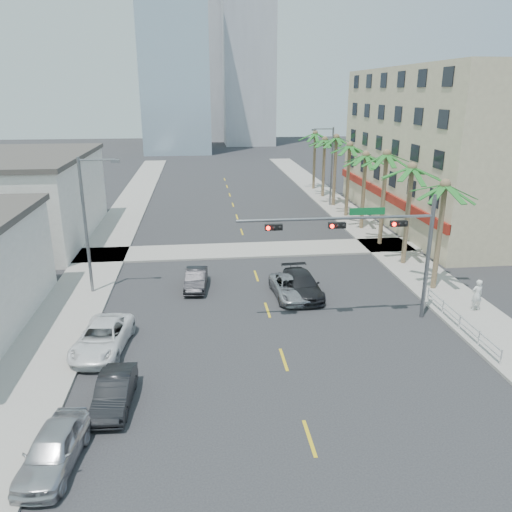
{
  "coord_description": "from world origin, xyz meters",
  "views": [
    {
      "loc": [
        -3.91,
        -17.79,
        12.82
      ],
      "look_at": [
        -0.7,
        10.1,
        3.5
      ],
      "focal_mm": 35.0,
      "sensor_mm": 36.0,
      "label": 1
    }
  ],
  "objects_px": {
    "traffic_signal_mast": "(376,237)",
    "car_lane_center": "(291,287)",
    "car_lane_left": "(196,279)",
    "car_lane_right": "(302,285)",
    "car_parked_far": "(102,338)",
    "car_parked_mid": "(115,392)",
    "car_parked_near": "(53,449)",
    "pedestrian": "(477,295)"
  },
  "relations": [
    {
      "from": "traffic_signal_mast",
      "to": "pedestrian",
      "type": "xyz_separation_m",
      "value": [
        6.7,
        0.27,
        -3.92
      ]
    },
    {
      "from": "traffic_signal_mast",
      "to": "car_lane_right",
      "type": "height_order",
      "value": "traffic_signal_mast"
    },
    {
      "from": "car_parked_near",
      "to": "car_lane_center",
      "type": "height_order",
      "value": "car_parked_near"
    },
    {
      "from": "car_parked_mid",
      "to": "car_lane_center",
      "type": "height_order",
      "value": "car_lane_center"
    },
    {
      "from": "car_parked_far",
      "to": "car_lane_right",
      "type": "height_order",
      "value": "car_lane_right"
    },
    {
      "from": "car_lane_left",
      "to": "pedestrian",
      "type": "xyz_separation_m",
      "value": [
        16.83,
        -5.91,
        0.49
      ]
    },
    {
      "from": "traffic_signal_mast",
      "to": "car_lane_left",
      "type": "bearing_deg",
      "value": 148.61
    },
    {
      "from": "car_parked_mid",
      "to": "car_parked_far",
      "type": "distance_m",
      "value": 5.15
    },
    {
      "from": "car_parked_near",
      "to": "car_lane_left",
      "type": "relative_size",
      "value": 1.07
    },
    {
      "from": "car_parked_near",
      "to": "car_lane_center",
      "type": "bearing_deg",
      "value": 58.37
    },
    {
      "from": "car_parked_near",
      "to": "pedestrian",
      "type": "distance_m",
      "value": 24.34
    },
    {
      "from": "car_lane_right",
      "to": "car_parked_mid",
      "type": "bearing_deg",
      "value": -136.37
    },
    {
      "from": "car_lane_center",
      "to": "car_lane_right",
      "type": "distance_m",
      "value": 0.82
    },
    {
      "from": "car_lane_left",
      "to": "car_lane_right",
      "type": "xyz_separation_m",
      "value": [
        6.93,
        -2.03,
        0.08
      ]
    },
    {
      "from": "pedestrian",
      "to": "car_lane_center",
      "type": "bearing_deg",
      "value": -24.71
    },
    {
      "from": "car_parked_far",
      "to": "pedestrian",
      "type": "relative_size",
      "value": 2.59
    },
    {
      "from": "traffic_signal_mast",
      "to": "car_lane_right",
      "type": "distance_m",
      "value": 6.8
    },
    {
      "from": "car_parked_mid",
      "to": "car_parked_far",
      "type": "xyz_separation_m",
      "value": [
        -1.35,
        4.96,
        0.06
      ]
    },
    {
      "from": "car_parked_mid",
      "to": "pedestrian",
      "type": "xyz_separation_m",
      "value": [
        20.28,
        7.16,
        0.48
      ]
    },
    {
      "from": "car_parked_near",
      "to": "car_lane_right",
      "type": "bearing_deg",
      "value": 56.9
    },
    {
      "from": "car_parked_far",
      "to": "car_lane_right",
      "type": "relative_size",
      "value": 1.02
    },
    {
      "from": "car_lane_center",
      "to": "traffic_signal_mast",
      "type": "bearing_deg",
      "value": -47.97
    },
    {
      "from": "car_lane_left",
      "to": "car_lane_right",
      "type": "distance_m",
      "value": 7.22
    },
    {
      "from": "car_lane_right",
      "to": "traffic_signal_mast",
      "type": "bearing_deg",
      "value": -55.51
    },
    {
      "from": "car_parked_mid",
      "to": "pedestrian",
      "type": "distance_m",
      "value": 21.51
    },
    {
      "from": "car_lane_right",
      "to": "pedestrian",
      "type": "bearing_deg",
      "value": -24.55
    },
    {
      "from": "car_lane_center",
      "to": "pedestrian",
      "type": "bearing_deg",
      "value": -22.25
    },
    {
      "from": "traffic_signal_mast",
      "to": "car_lane_center",
      "type": "distance_m",
      "value": 7.13
    },
    {
      "from": "car_parked_near",
      "to": "car_lane_left",
      "type": "height_order",
      "value": "car_parked_near"
    },
    {
      "from": "car_parked_near",
      "to": "car_parked_mid",
      "type": "relative_size",
      "value": 1.06
    },
    {
      "from": "car_parked_mid",
      "to": "car_lane_left",
      "type": "bearing_deg",
      "value": 77.41
    },
    {
      "from": "car_parked_mid",
      "to": "car_lane_left",
      "type": "relative_size",
      "value": 1.01
    },
    {
      "from": "car_lane_right",
      "to": "car_lane_left",
      "type": "bearing_deg",
      "value": 160.55
    },
    {
      "from": "car_lane_left",
      "to": "car_parked_far",
      "type": "bearing_deg",
      "value": -116.27
    },
    {
      "from": "traffic_signal_mast",
      "to": "car_parked_near",
      "type": "bearing_deg",
      "value": -145.62
    },
    {
      "from": "car_lane_left",
      "to": "car_parked_near",
      "type": "bearing_deg",
      "value": -102.57
    },
    {
      "from": "car_parked_far",
      "to": "pedestrian",
      "type": "distance_m",
      "value": 21.75
    },
    {
      "from": "car_lane_center",
      "to": "pedestrian",
      "type": "distance_m",
      "value": 11.31
    },
    {
      "from": "car_parked_far",
      "to": "pedestrian",
      "type": "xyz_separation_m",
      "value": [
        21.63,
        2.2,
        0.43
      ]
    },
    {
      "from": "car_lane_right",
      "to": "pedestrian",
      "type": "relative_size",
      "value": 2.55
    },
    {
      "from": "car_parked_mid",
      "to": "car_lane_right",
      "type": "relative_size",
      "value": 0.79
    },
    {
      "from": "pedestrian",
      "to": "car_parked_near",
      "type": "bearing_deg",
      "value": 20.21
    }
  ]
}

